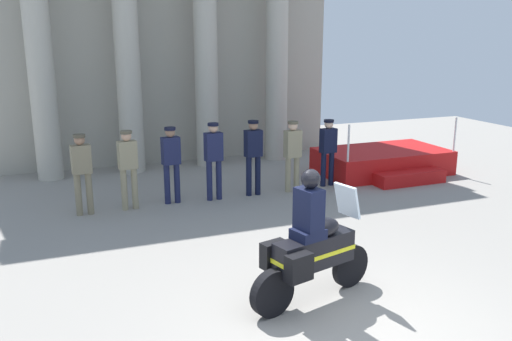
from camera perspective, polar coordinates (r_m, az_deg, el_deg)
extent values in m
plane|color=gray|center=(7.09, 10.00, -16.38)|extent=(28.00, 28.00, 0.00)
cube|color=#A49F91|center=(15.50, -10.30, 15.04)|extent=(10.09, 0.30, 7.70)
cylinder|color=#B2AD9E|center=(14.28, -22.16, 11.50)|extent=(0.63, 0.63, 6.30)
cylinder|color=#B2AD9E|center=(14.42, -13.62, 12.15)|extent=(0.63, 0.63, 6.30)
cylinder|color=#B2AD9E|center=(14.86, -5.39, 12.54)|extent=(0.63, 0.63, 6.30)
cylinder|color=#B2AD9E|center=(15.58, 2.23, 12.66)|extent=(0.63, 0.63, 6.30)
cube|color=#B71414|center=(14.65, 13.29, 0.99)|extent=(3.35, 1.93, 0.63)
cube|color=#B71414|center=(13.74, 16.10, -0.74)|extent=(1.84, 0.50, 0.32)
cylinder|color=silver|center=(12.91, 9.86, 2.88)|extent=(0.05, 0.05, 0.90)
cylinder|color=silver|center=(14.80, 20.50, 3.63)|extent=(0.05, 0.05, 0.90)
cylinder|color=#7A7056|center=(11.43, -18.47, -2.47)|extent=(0.13, 0.13, 0.88)
cylinder|color=#7A7056|center=(11.44, -17.37, -2.37)|extent=(0.13, 0.13, 0.88)
cube|color=#7A7056|center=(11.26, -18.20, 1.15)|extent=(0.40, 0.26, 0.58)
sphere|color=#997056|center=(11.18, -18.36, 3.14)|extent=(0.21, 0.21, 0.21)
cylinder|color=#494334|center=(11.16, -18.39, 3.53)|extent=(0.24, 0.24, 0.06)
cylinder|color=gray|center=(11.52, -13.91, -1.99)|extent=(0.13, 0.13, 0.89)
cylinder|color=gray|center=(11.55, -12.83, -1.89)|extent=(0.13, 0.13, 0.89)
cube|color=gray|center=(11.36, -13.59, 1.63)|extent=(0.40, 0.26, 0.59)
sphere|color=tan|center=(11.28, -13.70, 3.61)|extent=(0.21, 0.21, 0.21)
cylinder|color=brown|center=(11.27, -13.73, 4.00)|extent=(0.24, 0.24, 0.06)
cylinder|color=#191E42|center=(11.76, -9.48, -1.46)|extent=(0.13, 0.13, 0.88)
cylinder|color=#191E42|center=(11.80, -8.43, -1.35)|extent=(0.13, 0.13, 0.88)
cube|color=#191E42|center=(11.60, -9.10, 2.10)|extent=(0.40, 0.26, 0.59)
sphere|color=#997056|center=(11.53, -9.17, 4.05)|extent=(0.21, 0.21, 0.21)
cylinder|color=black|center=(11.51, -9.19, 4.44)|extent=(0.24, 0.24, 0.06)
cylinder|color=#191E42|center=(11.88, -5.00, -1.10)|extent=(0.13, 0.13, 0.90)
cylinder|color=#191E42|center=(11.94, -3.99, -1.00)|extent=(0.13, 0.13, 0.90)
cube|color=#191E42|center=(11.73, -4.57, 2.55)|extent=(0.40, 0.26, 0.62)
sphere|color=tan|center=(11.65, -4.61, 4.56)|extent=(0.21, 0.21, 0.21)
cylinder|color=black|center=(11.64, -4.61, 4.94)|extent=(0.24, 0.24, 0.06)
cylinder|color=black|center=(12.18, -0.77, -0.62)|extent=(0.13, 0.13, 0.91)
cylinder|color=black|center=(12.26, 0.19, -0.52)|extent=(0.13, 0.13, 0.91)
cube|color=black|center=(12.04, -0.29, 2.92)|extent=(0.40, 0.26, 0.61)
sphere|color=#997056|center=(11.97, -0.30, 4.84)|extent=(0.21, 0.21, 0.21)
cylinder|color=black|center=(11.96, -0.30, 5.21)|extent=(0.24, 0.24, 0.06)
cylinder|color=gray|center=(12.51, 3.44, -0.45)|extent=(0.13, 0.13, 0.83)
cylinder|color=gray|center=(12.60, 4.35, -0.36)|extent=(0.13, 0.13, 0.83)
cube|color=gray|center=(12.39, 3.95, 2.86)|extent=(0.40, 0.26, 0.63)
sphere|color=beige|center=(12.31, 3.98, 4.78)|extent=(0.21, 0.21, 0.21)
cylinder|color=brown|center=(12.30, 3.99, 5.14)|extent=(0.24, 0.24, 0.06)
cylinder|color=black|center=(13.05, 7.21, 0.10)|extent=(0.13, 0.13, 0.83)
cylinder|color=black|center=(13.16, 8.05, 0.19)|extent=(0.13, 0.13, 0.83)
cube|color=black|center=(12.95, 7.73, 3.19)|extent=(0.40, 0.26, 0.59)
sphere|color=beige|center=(12.88, 7.79, 4.93)|extent=(0.21, 0.21, 0.21)
cylinder|color=black|center=(12.87, 7.80, 5.27)|extent=(0.24, 0.24, 0.06)
cylinder|color=black|center=(8.03, 10.04, -9.98)|extent=(0.64, 0.26, 0.64)
cylinder|color=black|center=(7.14, 1.74, -12.99)|extent=(0.65, 0.30, 0.64)
cube|color=black|center=(7.40, 6.24, -8.63)|extent=(1.28, 0.63, 0.44)
ellipsoid|color=black|center=(7.38, 7.18, -6.06)|extent=(0.58, 0.44, 0.26)
cube|color=yellow|center=(7.41, 6.24, -8.78)|extent=(1.30, 0.64, 0.06)
cube|color=silver|center=(7.58, 9.72, -3.19)|extent=(0.26, 0.43, 0.47)
cube|color=black|center=(7.28, 1.90, -8.95)|extent=(0.39, 0.27, 0.36)
cube|color=black|center=(6.92, 4.61, -10.29)|extent=(0.39, 0.27, 0.36)
cube|color=black|center=(7.22, 5.60, -6.74)|extent=(0.47, 0.43, 0.14)
cube|color=black|center=(7.10, 5.67, -4.11)|extent=(0.34, 0.41, 0.56)
sphere|color=black|center=(6.99, 5.87, -0.88)|extent=(0.26, 0.26, 0.26)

